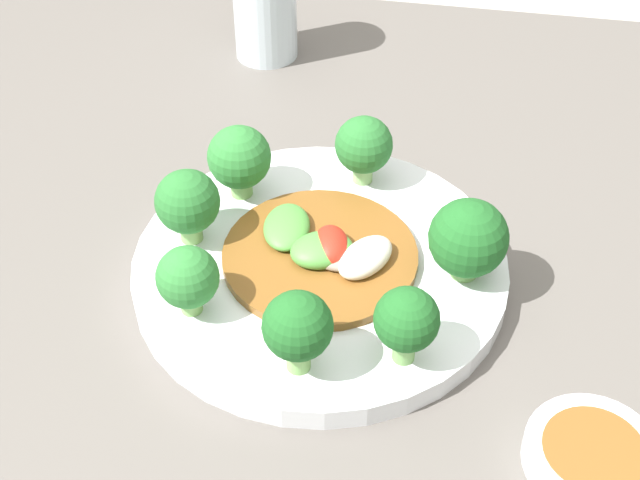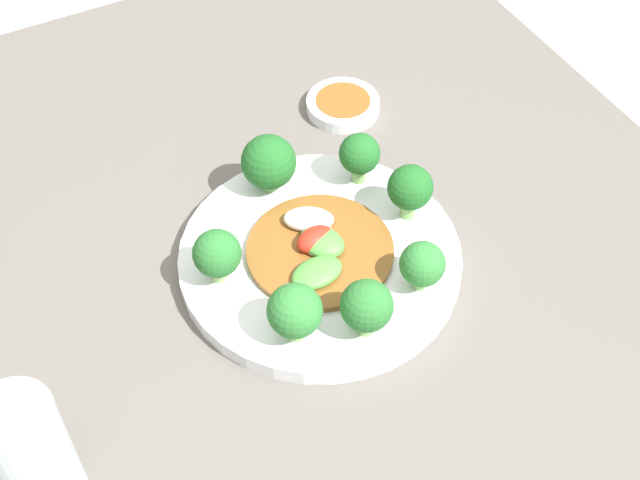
{
  "view_description": "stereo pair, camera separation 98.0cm",
  "coord_description": "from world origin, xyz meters",
  "px_view_note": "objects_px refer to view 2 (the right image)",
  "views": [
    {
      "loc": [
        -0.13,
        0.49,
        1.19
      ],
      "look_at": [
        -0.04,
        0.01,
        0.74
      ],
      "focal_mm": 50.0,
      "sensor_mm": 36.0,
      "label": 1
    },
    {
      "loc": [
        0.47,
        -0.26,
        1.41
      ],
      "look_at": [
        -0.04,
        0.01,
        0.74
      ],
      "focal_mm": 50.0,
      "sensor_mm": 36.0,
      "label": 2
    }
  ],
  "objects_px": {
    "stirfry_center": "(318,247)",
    "broccoli_north": "(410,188)",
    "broccoli_northeast": "(422,265)",
    "broccoli_west": "(269,162)",
    "broccoli_northwest": "(359,155)",
    "broccoli_southeast": "(295,312)",
    "broccoli_south": "(217,254)",
    "drinking_glass": "(31,455)",
    "sauce_dish": "(343,105)",
    "broccoli_east": "(367,306)",
    "plate": "(320,259)"
  },
  "relations": [
    {
      "from": "broccoli_southeast",
      "to": "sauce_dish",
      "type": "bearing_deg",
      "value": 143.85
    },
    {
      "from": "stirfry_center",
      "to": "drinking_glass",
      "type": "height_order",
      "value": "drinking_glass"
    },
    {
      "from": "broccoli_northwest",
      "to": "broccoli_north",
      "type": "xyz_separation_m",
      "value": [
        0.07,
        0.02,
        0.0
      ]
    },
    {
      "from": "broccoli_west",
      "to": "drinking_glass",
      "type": "bearing_deg",
      "value": -54.74
    },
    {
      "from": "plate",
      "to": "broccoli_southeast",
      "type": "xyz_separation_m",
      "value": [
        0.08,
        -0.07,
        0.05
      ]
    },
    {
      "from": "broccoli_northwest",
      "to": "broccoli_west",
      "type": "height_order",
      "value": "broccoli_west"
    },
    {
      "from": "broccoli_northeast",
      "to": "broccoli_northwest",
      "type": "bearing_deg",
      "value": 173.34
    },
    {
      "from": "broccoli_northeast",
      "to": "broccoli_south",
      "type": "distance_m",
      "value": 0.2
    },
    {
      "from": "broccoli_north",
      "to": "broccoli_south",
      "type": "relative_size",
      "value": 1.06
    },
    {
      "from": "broccoli_northwest",
      "to": "drinking_glass",
      "type": "height_order",
      "value": "drinking_glass"
    },
    {
      "from": "broccoli_east",
      "to": "drinking_glass",
      "type": "xyz_separation_m",
      "value": [
        0.01,
        -0.31,
        0.01
      ]
    },
    {
      "from": "broccoli_south",
      "to": "stirfry_center",
      "type": "relative_size",
      "value": 0.41
    },
    {
      "from": "stirfry_center",
      "to": "broccoli_north",
      "type": "bearing_deg",
      "value": 90.93
    },
    {
      "from": "broccoli_northwest",
      "to": "broccoli_southeast",
      "type": "bearing_deg",
      "value": -45.29
    },
    {
      "from": "plate",
      "to": "broccoli_northwest",
      "type": "distance_m",
      "value": 0.12
    },
    {
      "from": "broccoli_northeast",
      "to": "broccoli_west",
      "type": "bearing_deg",
      "value": -159.48
    },
    {
      "from": "broccoli_northeast",
      "to": "broccoli_west",
      "type": "distance_m",
      "value": 0.2
    },
    {
      "from": "broccoli_south",
      "to": "broccoli_east",
      "type": "bearing_deg",
      "value": 38.27
    },
    {
      "from": "drinking_glass",
      "to": "broccoli_northeast",
      "type": "bearing_deg",
      "value": 94.61
    },
    {
      "from": "broccoli_northeast",
      "to": "broccoli_east",
      "type": "distance_m",
      "value": 0.08
    },
    {
      "from": "plate",
      "to": "sauce_dish",
      "type": "distance_m",
      "value": 0.24
    },
    {
      "from": "broccoli_east",
      "to": "broccoli_south",
      "type": "relative_size",
      "value": 1.03
    },
    {
      "from": "broccoli_southeast",
      "to": "drinking_glass",
      "type": "distance_m",
      "value": 0.25
    },
    {
      "from": "broccoli_northwest",
      "to": "sauce_dish",
      "type": "xyz_separation_m",
      "value": [
        -0.13,
        0.05,
        -0.05
      ]
    },
    {
      "from": "broccoli_northeast",
      "to": "sauce_dish",
      "type": "height_order",
      "value": "broccoli_northeast"
    },
    {
      "from": "broccoli_northeast",
      "to": "stirfry_center",
      "type": "distance_m",
      "value": 0.11
    },
    {
      "from": "plate",
      "to": "broccoli_northeast",
      "type": "distance_m",
      "value": 0.11
    },
    {
      "from": "broccoli_northeast",
      "to": "broccoli_north",
      "type": "bearing_deg",
      "value": 155.99
    },
    {
      "from": "broccoli_northeast",
      "to": "drinking_glass",
      "type": "height_order",
      "value": "drinking_glass"
    },
    {
      "from": "broccoli_northwest",
      "to": "stirfry_center",
      "type": "bearing_deg",
      "value": -50.68
    },
    {
      "from": "broccoli_west",
      "to": "broccoli_northwest",
      "type": "bearing_deg",
      "value": 68.23
    },
    {
      "from": "plate",
      "to": "stirfry_center",
      "type": "height_order",
      "value": "stirfry_center"
    },
    {
      "from": "broccoli_north",
      "to": "broccoli_east",
      "type": "distance_m",
      "value": 0.15
    },
    {
      "from": "broccoli_northeast",
      "to": "sauce_dish",
      "type": "distance_m",
      "value": 0.29
    },
    {
      "from": "plate",
      "to": "broccoli_south",
      "type": "height_order",
      "value": "broccoli_south"
    },
    {
      "from": "broccoli_west",
      "to": "sauce_dish",
      "type": "relative_size",
      "value": 0.75
    },
    {
      "from": "broccoli_northwest",
      "to": "drinking_glass",
      "type": "relative_size",
      "value": 0.47
    },
    {
      "from": "broccoli_south",
      "to": "stirfry_center",
      "type": "bearing_deg",
      "value": 80.95
    },
    {
      "from": "broccoli_southeast",
      "to": "broccoli_south",
      "type": "bearing_deg",
      "value": -159.88
    },
    {
      "from": "broccoli_north",
      "to": "broccoli_south",
      "type": "xyz_separation_m",
      "value": [
        -0.01,
        -0.21,
        -0.0
      ]
    },
    {
      "from": "broccoli_southeast",
      "to": "stirfry_center",
      "type": "height_order",
      "value": "broccoli_southeast"
    },
    {
      "from": "plate",
      "to": "broccoli_northeast",
      "type": "height_order",
      "value": "broccoli_northeast"
    },
    {
      "from": "broccoli_northeast",
      "to": "broccoli_east",
      "type": "height_order",
      "value": "broccoli_east"
    },
    {
      "from": "broccoli_southeast",
      "to": "sauce_dish",
      "type": "relative_size",
      "value": 0.73
    },
    {
      "from": "broccoli_northwest",
      "to": "sauce_dish",
      "type": "bearing_deg",
      "value": 158.31
    },
    {
      "from": "broccoli_north",
      "to": "drinking_glass",
      "type": "distance_m",
      "value": 0.44
    },
    {
      "from": "broccoli_north",
      "to": "broccoli_south",
      "type": "bearing_deg",
      "value": -93.96
    },
    {
      "from": "broccoli_east",
      "to": "broccoli_southeast",
      "type": "xyz_separation_m",
      "value": [
        -0.03,
        -0.06,
        0.0
      ]
    },
    {
      "from": "broccoli_east",
      "to": "sauce_dish",
      "type": "xyz_separation_m",
      "value": [
        -0.3,
        0.14,
        -0.05
      ]
    },
    {
      "from": "broccoli_north",
      "to": "drinking_glass",
      "type": "xyz_separation_m",
      "value": [
        0.12,
        -0.42,
        0.01
      ]
    }
  ]
}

